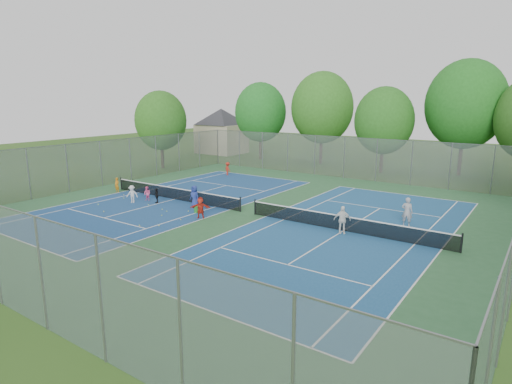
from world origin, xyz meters
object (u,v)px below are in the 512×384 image
ball_hopper (197,209)px  instructor (407,212)px  net_left (174,194)px  ball_crate (195,199)px  net_right (344,224)px

ball_hopper → instructor: (12.67, 5.03, 0.65)m
instructor → ball_hopper: bearing=16.5°
net_left → ball_hopper: (4.08, -1.92, -0.19)m
net_left → ball_hopper: bearing=-25.2°
ball_crate → ball_hopper: 3.37m
net_right → net_left: bearing=180.0°
ball_crate → ball_hopper: size_ratio=0.63×
ball_crate → ball_hopper: ball_hopper is taller
net_right → ball_crate: (-12.28, 0.49, -0.31)m
net_left → instructor: instructor is taller
instructor → net_right: bearing=43.3°
ball_crate → ball_hopper: (2.36, -2.41, 0.12)m
instructor → net_left: bearing=5.4°
net_left → net_right: 14.00m
ball_hopper → instructor: size_ratio=0.29×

